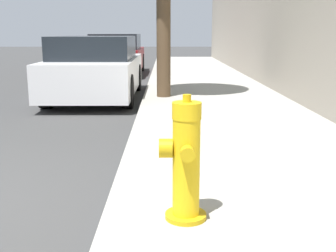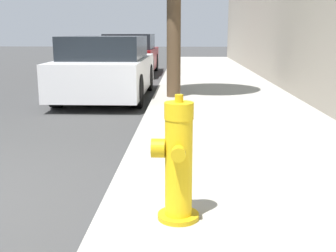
% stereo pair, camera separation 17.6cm
% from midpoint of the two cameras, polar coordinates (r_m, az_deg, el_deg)
% --- Properties ---
extents(sidewalk_slab, '(2.93, 40.00, 0.12)m').
position_cam_midpoint_polar(sidewalk_slab, '(3.41, 15.57, -11.42)').
color(sidewalk_slab, '#99968E').
rests_on(sidewalk_slab, ground_plane).
extents(fire_hydrant, '(0.34, 0.35, 0.89)m').
position_cam_midpoint_polar(fire_hydrant, '(2.93, 0.63, -4.97)').
color(fire_hydrant, '#C39C11').
rests_on(fire_hydrant, sidewalk_slab).
extents(parked_car_near, '(1.75, 4.00, 1.34)m').
position_cam_midpoint_polar(parked_car_near, '(9.31, -10.24, 7.68)').
color(parked_car_near, silver).
rests_on(parked_car_near, ground_plane).
extents(parked_car_mid, '(1.72, 3.89, 1.36)m').
position_cam_midpoint_polar(parked_car_mid, '(14.77, -7.28, 9.54)').
color(parked_car_mid, maroon).
rests_on(parked_car_mid, ground_plane).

